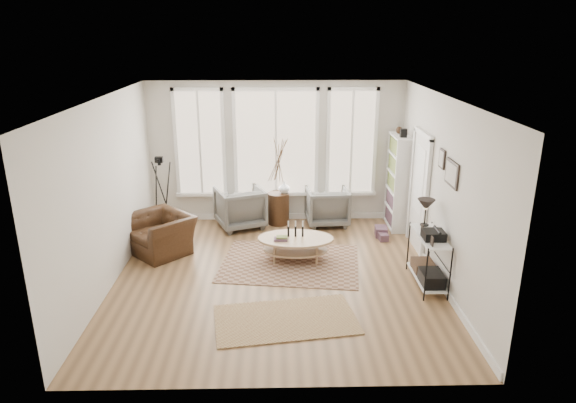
{
  "coord_description": "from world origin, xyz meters",
  "views": [
    {
      "loc": [
        0.02,
        -7.58,
        3.85
      ],
      "look_at": [
        0.2,
        0.6,
        1.1
      ],
      "focal_mm": 32.0,
      "sensor_mm": 36.0,
      "label": 1
    }
  ],
  "objects_px": {
    "low_shelf": "(428,254)",
    "coffee_table": "(295,243)",
    "armchair_left": "(240,207)",
    "armchair_right": "(327,206)",
    "bookcase": "(398,182)",
    "accent_chair": "(160,234)",
    "side_table": "(278,182)"
  },
  "relations": [
    {
      "from": "bookcase",
      "to": "side_table",
      "type": "xyz_separation_m",
      "value": [
        -2.39,
        0.22,
        -0.06
      ]
    },
    {
      "from": "accent_chair",
      "to": "armchair_right",
      "type": "bearing_deg",
      "value": 67.95
    },
    {
      "from": "armchair_right",
      "to": "armchair_left",
      "type": "bearing_deg",
      "value": -0.68
    },
    {
      "from": "bookcase",
      "to": "armchair_right",
      "type": "relative_size",
      "value": 2.4
    },
    {
      "from": "low_shelf",
      "to": "bookcase",
      "type": "bearing_deg",
      "value": 88.72
    },
    {
      "from": "bookcase",
      "to": "armchair_left",
      "type": "height_order",
      "value": "bookcase"
    },
    {
      "from": "low_shelf",
      "to": "side_table",
      "type": "distance_m",
      "value": 3.63
    },
    {
      "from": "low_shelf",
      "to": "coffee_table",
      "type": "distance_m",
      "value": 2.27
    },
    {
      "from": "side_table",
      "to": "accent_chair",
      "type": "height_order",
      "value": "side_table"
    },
    {
      "from": "bookcase",
      "to": "coffee_table",
      "type": "height_order",
      "value": "bookcase"
    },
    {
      "from": "low_shelf",
      "to": "armchair_left",
      "type": "distance_m",
      "value": 4.05
    },
    {
      "from": "bookcase",
      "to": "side_table",
      "type": "height_order",
      "value": "bookcase"
    },
    {
      "from": "armchair_left",
      "to": "accent_chair",
      "type": "bearing_deg",
      "value": 20.72
    },
    {
      "from": "bookcase",
      "to": "armchair_right",
      "type": "height_order",
      "value": "bookcase"
    },
    {
      "from": "side_table",
      "to": "armchair_right",
      "type": "bearing_deg",
      "value": -2.86
    },
    {
      "from": "armchair_left",
      "to": "low_shelf",
      "type": "bearing_deg",
      "value": 118.87
    },
    {
      "from": "low_shelf",
      "to": "armchair_right",
      "type": "bearing_deg",
      "value": 116.36
    },
    {
      "from": "armchair_left",
      "to": "side_table",
      "type": "xyz_separation_m",
      "value": [
        0.78,
        0.16,
        0.48
      ]
    },
    {
      "from": "coffee_table",
      "to": "armchair_left",
      "type": "bearing_deg",
      "value": 123.24
    },
    {
      "from": "low_shelf",
      "to": "armchair_right",
      "type": "height_order",
      "value": "low_shelf"
    },
    {
      "from": "coffee_table",
      "to": "armchair_left",
      "type": "distance_m",
      "value": 1.95
    },
    {
      "from": "low_shelf",
      "to": "side_table",
      "type": "relative_size",
      "value": 0.7
    },
    {
      "from": "low_shelf",
      "to": "accent_chair",
      "type": "height_order",
      "value": "low_shelf"
    },
    {
      "from": "armchair_left",
      "to": "armchair_right",
      "type": "distance_m",
      "value": 1.79
    },
    {
      "from": "armchair_left",
      "to": "armchair_right",
      "type": "bearing_deg",
      "value": 162.14
    },
    {
      "from": "bookcase",
      "to": "low_shelf",
      "type": "relative_size",
      "value": 1.58
    },
    {
      "from": "coffee_table",
      "to": "accent_chair",
      "type": "relative_size",
      "value": 1.23
    },
    {
      "from": "armchair_right",
      "to": "side_table",
      "type": "distance_m",
      "value": 1.12
    },
    {
      "from": "side_table",
      "to": "accent_chair",
      "type": "bearing_deg",
      "value": -146.84
    },
    {
      "from": "low_shelf",
      "to": "coffee_table",
      "type": "bearing_deg",
      "value": 155.1
    },
    {
      "from": "armchair_right",
      "to": "bookcase",
      "type": "bearing_deg",
      "value": 168.48
    },
    {
      "from": "low_shelf",
      "to": "accent_chair",
      "type": "bearing_deg",
      "value": 163.3
    }
  ]
}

